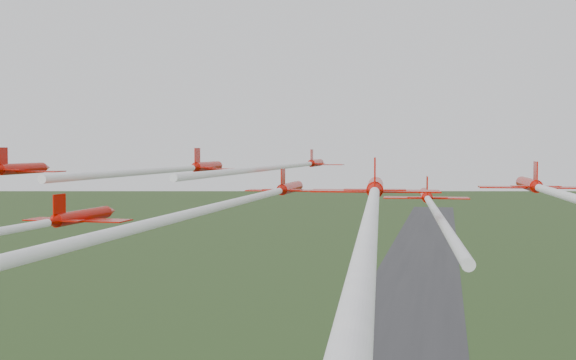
% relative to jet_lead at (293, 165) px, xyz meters
% --- Properties ---
extents(runway, '(38.00, 900.00, 0.04)m').
position_rel_jet_lead_xyz_m(runway, '(5.38, 194.19, -54.25)').
color(runway, '#313234').
rests_on(runway, ground).
extents(jet_lead, '(8.11, 62.38, 2.43)m').
position_rel_jet_lead_xyz_m(jet_lead, '(0.00, 0.00, 0.00)').
color(jet_lead, '#BD0A00').
extents(jet_row2_left, '(9.81, 46.89, 2.93)m').
position_rel_jet_lead_xyz_m(jet_row2_left, '(-11.28, -6.72, -0.25)').
color(jet_row2_left, '#BD0A00').
extents(jet_row2_right, '(9.67, 57.21, 2.86)m').
position_rel_jet_lead_xyz_m(jet_row2_right, '(16.57, -13.97, -3.32)').
color(jet_row2_right, '#BD0A00').
extents(jet_row3_mid, '(8.29, 63.37, 2.49)m').
position_rel_jet_lead_xyz_m(jet_row3_mid, '(3.20, -32.05, -1.91)').
color(jet_row3_mid, '#BD0A00').
extents(jet_row3_right, '(9.33, 59.32, 2.78)m').
position_rel_jet_lead_xyz_m(jet_row3_right, '(26.20, -27.55, -1.42)').
color(jet_row3_right, '#BD0A00').
extents(jet_row4_right, '(10.23, 64.97, 2.81)m').
position_rel_jet_lead_xyz_m(jet_row4_right, '(14.30, -47.03, -0.96)').
color(jet_row4_right, '#BD0A00').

